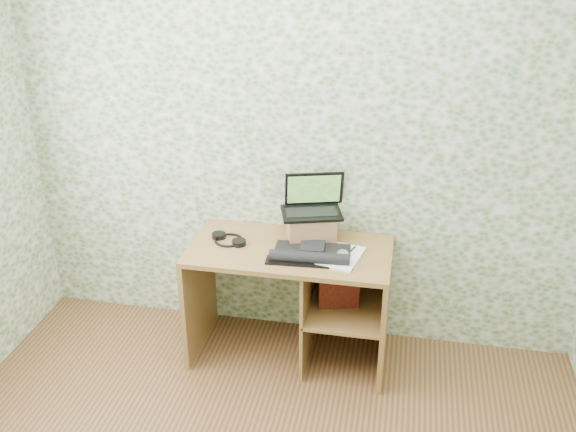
% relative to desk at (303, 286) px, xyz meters
% --- Properties ---
extents(wall_back, '(3.50, 0.00, 3.50)m').
position_rel_desk_xyz_m(wall_back, '(-0.08, 0.28, 0.82)').
color(wall_back, silver).
rests_on(wall_back, ground).
extents(desk, '(1.20, 0.60, 0.75)m').
position_rel_desk_xyz_m(desk, '(0.00, 0.00, 0.00)').
color(desk, brown).
rests_on(desk, floor).
extents(riser, '(0.33, 0.30, 0.17)m').
position_rel_desk_xyz_m(riser, '(0.03, 0.12, 0.35)').
color(riser, brown).
rests_on(riser, desk).
extents(laptop, '(0.41, 0.34, 0.24)m').
position_rel_desk_xyz_m(laptop, '(0.03, 0.15, 0.49)').
color(laptop, black).
rests_on(laptop, riser).
extents(keyboard, '(0.50, 0.28, 0.07)m').
position_rel_desk_xyz_m(keyboard, '(0.06, -0.11, 0.29)').
color(keyboard, black).
rests_on(keyboard, desk).
extents(headphones, '(0.23, 0.23, 0.03)m').
position_rel_desk_xyz_m(headphones, '(-0.46, -0.01, 0.28)').
color(headphones, black).
rests_on(headphones, desk).
extents(notepad, '(0.27, 0.34, 0.01)m').
position_rel_desk_xyz_m(notepad, '(0.23, -0.08, 0.28)').
color(notepad, white).
rests_on(notepad, desk).
extents(mouse, '(0.10, 0.13, 0.04)m').
position_rel_desk_xyz_m(mouse, '(0.25, -0.12, 0.30)').
color(mouse, '#B3B3B5').
rests_on(mouse, notepad).
extents(pen, '(0.05, 0.13, 0.01)m').
position_rel_desk_xyz_m(pen, '(0.28, -0.02, 0.29)').
color(pen, black).
rests_on(pen, notepad).
extents(red_box, '(0.25, 0.13, 0.29)m').
position_rel_desk_xyz_m(red_box, '(0.22, -0.03, 0.05)').
color(red_box, maroon).
rests_on(red_box, desk).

